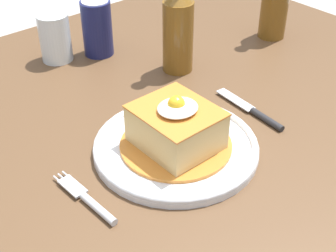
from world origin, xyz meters
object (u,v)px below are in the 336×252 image
(fork, at_px, (90,201))
(beer_bottle_amber, at_px, (178,26))
(knife, at_px, (257,114))
(soda_can, at_px, (97,28))
(drinking_glass, at_px, (55,41))
(main_plate, at_px, (176,146))

(fork, distance_m, beer_bottle_amber, 0.44)
(knife, bearing_deg, soda_can, 100.82)
(drinking_glass, bearing_deg, knife, -69.62)
(knife, bearing_deg, main_plate, 173.21)
(soda_can, distance_m, beer_bottle_amber, 0.20)
(main_plate, xyz_separation_m, knife, (0.18, -0.02, -0.00))
(knife, bearing_deg, drinking_glass, 110.38)
(main_plate, distance_m, fork, 0.18)
(main_plate, relative_size, soda_can, 2.22)
(fork, distance_m, soda_can, 0.49)
(beer_bottle_amber, bearing_deg, knife, -92.16)
(drinking_glass, bearing_deg, soda_can, -22.70)
(main_plate, distance_m, beer_bottle_amber, 0.30)
(knife, relative_size, beer_bottle_amber, 0.62)
(beer_bottle_amber, height_order, drinking_glass, beer_bottle_amber)
(fork, relative_size, knife, 0.85)
(soda_can, bearing_deg, beer_bottle_amber, -63.48)
(fork, bearing_deg, beer_bottle_amber, 30.96)
(knife, xyz_separation_m, soda_can, (-0.08, 0.40, 0.06))
(soda_can, bearing_deg, drinking_glass, 157.30)
(knife, xyz_separation_m, drinking_glass, (-0.16, 0.44, 0.04))
(knife, distance_m, beer_bottle_amber, 0.25)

